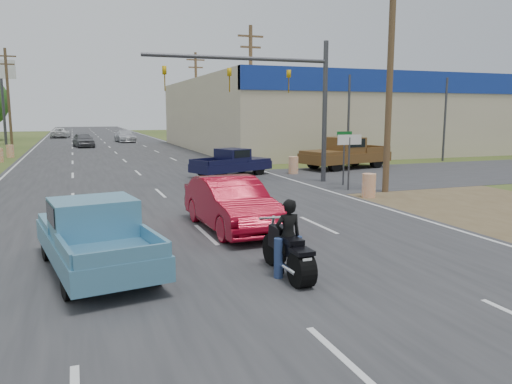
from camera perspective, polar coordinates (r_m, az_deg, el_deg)
name	(u,v)px	position (r m, az deg, el deg)	size (l,w,h in m)	color
ground	(349,365)	(7.48, 10.59, -18.91)	(200.00, 200.00, 0.00)	#31431B
main_road	(116,153)	(45.91, -15.74, 4.34)	(15.00, 180.00, 0.02)	#2D2D30
cross_road	(153,187)	(24.15, -11.64, 0.56)	(120.00, 10.00, 0.02)	#2D2D30
dirt_verge	(461,201)	(21.58, 22.35, -0.94)	(8.00, 18.00, 0.01)	brown
big_box_store	(418,115)	(57.74, 18.02, 8.41)	(50.00, 28.10, 6.60)	#B7A88C
utility_pole_1	(390,70)	(22.77, 15.08, 13.33)	(2.00, 0.28, 10.00)	#4C3823
utility_pole_2	(251,89)	(38.91, -0.61, 11.72)	(2.00, 0.28, 10.00)	#4C3823
utility_pole_3	(196,96)	(56.19, -6.85, 10.82)	(2.00, 0.28, 10.00)	#4C3823
utility_pole_6	(8,95)	(57.99, -26.46, 9.90)	(2.00, 0.28, 10.00)	#4C3823
tree_3	(417,98)	(95.63, 17.92, 10.21)	(8.40, 8.40, 10.40)	#422D19
tree_5	(241,101)	(106.09, -1.70, 10.31)	(7.98, 7.98, 9.88)	#422D19
barrel_0	(369,186)	(21.24, 12.78, 0.72)	(0.56, 0.56, 1.00)	orange
barrel_1	(293,165)	(28.86, 4.30, 3.06)	(0.56, 0.56, 1.00)	orange
barrel_3	(10,151)	(44.01, -26.28, 4.20)	(0.56, 0.56, 1.00)	orange
pole_sign_left_far	(1,79)	(62.16, -27.11, 11.45)	(3.00, 0.35, 9.20)	#3F3F44
lane_sign	(349,149)	(22.89, 10.62, 4.90)	(1.20, 0.08, 2.52)	#3F3F44
street_name_sign	(344,152)	(24.51, 10.02, 4.49)	(0.80, 0.08, 2.61)	#3F3F44
signal_mast	(276,85)	(24.51, 2.25, 12.10)	(9.12, 0.40, 7.00)	#3F3F44
red_convertible	(231,204)	(14.92, -2.84, -1.41)	(1.66, 4.76, 1.57)	maroon
motorcycle	(289,254)	(10.66, 3.80, -7.12)	(0.72, 2.32, 1.18)	black
rider	(288,241)	(10.65, 3.67, -5.59)	(0.58, 0.38, 1.60)	black
blue_pickup	(94,234)	(11.66, -18.02, -4.63)	(2.67, 5.15, 1.63)	black
navy_pickup	(233,162)	(27.84, -2.66, 3.42)	(4.93, 3.41, 1.53)	black
brown_pickup	(344,153)	(32.00, 10.02, 4.43)	(6.36, 3.72, 1.98)	black
distant_car_grey	(83,140)	(54.38, -19.14, 5.63)	(1.76, 4.37, 1.49)	#5E5E64
distant_car_silver	(125,136)	(62.39, -14.74, 6.18)	(2.00, 4.92, 1.43)	silver
distant_car_white	(61,133)	(76.17, -21.44, 6.29)	(2.26, 4.91, 1.36)	white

